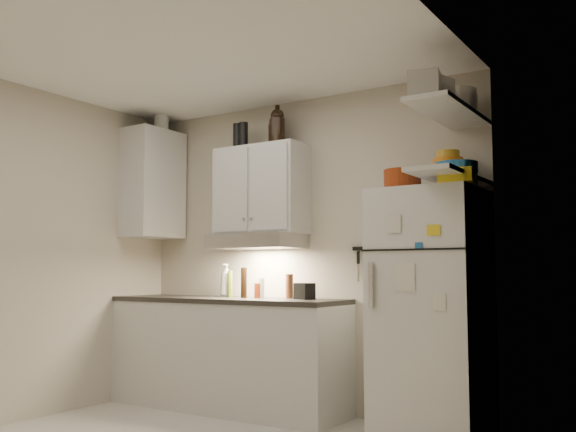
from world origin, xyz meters
The scene contains 35 objects.
ceiling centered at (0.00, 0.00, 2.61)m, with size 3.20×3.00×0.02m, color white.
back_wall centered at (0.00, 1.51, 1.30)m, with size 3.20×0.02×2.60m, color #BFB6A3.
left_wall centered at (-1.61, 0.00, 1.30)m, with size 0.02×3.00×2.60m, color #BFB6A3.
right_wall centered at (1.61, 0.00, 1.30)m, with size 0.02×3.00×2.60m, color #BFB6A3.
base_cabinet centered at (-0.55, 1.20, 0.44)m, with size 2.10×0.60×0.88m, color silver.
countertop centered at (-0.55, 1.20, 0.90)m, with size 2.10×0.62×0.04m, color #2C2926.
upper_cabinet centered at (-0.30, 1.33, 1.83)m, with size 0.80×0.33×0.75m, color silver.
side_cabinet centered at (-1.44, 1.20, 1.95)m, with size 0.33×0.55×1.00m, color silver.
range_hood centered at (-0.30, 1.27, 1.39)m, with size 0.76×0.46×0.12m, color silver.
fridge centered at (1.25, 1.16, 0.85)m, with size 0.70×0.68×1.70m, color silver.
shelf_hi centered at (1.45, 1.02, 2.20)m, with size 0.30×0.95×0.03m, color silver.
shelf_lo centered at (1.45, 1.02, 1.76)m, with size 0.30×0.95×0.03m, color silver.
knife_strip centered at (0.70, 1.49, 1.32)m, with size 0.42×0.02×0.03m, color black.
dutch_oven centered at (1.08, 1.10, 1.78)m, with size 0.26×0.26×0.15m, color maroon.
book_stack centered at (1.52, 0.94, 1.75)m, with size 0.21×0.27×0.09m, color yellow.
spice_jar centered at (1.36, 1.06, 1.74)m, with size 0.05×0.05×0.09m, color silver.
stock_pot centered at (1.43, 1.27, 2.31)m, with size 0.27×0.27×0.19m, color silver.
tin_a centered at (1.39, 0.94, 2.31)m, with size 0.19×0.17×0.19m, color #AAAAAD.
tin_b centered at (1.38, 0.77, 2.31)m, with size 0.19×0.19×0.19m, color #AAAAAD.
bowl_teal centered at (1.39, 1.31, 1.83)m, with size 0.26×0.26×0.11m, color #1C5F9F.
bowl_orange centered at (1.33, 1.33, 1.91)m, with size 0.21×0.21×0.06m, color orange.
bowl_yellow centered at (1.33, 1.33, 1.97)m, with size 0.16×0.16×0.05m, color gold.
plates centered at (1.51, 0.97, 1.81)m, with size 0.27×0.27×0.07m, color #1C5F9F.
growler_a centered at (-0.19, 1.38, 2.34)m, with size 0.12×0.12×0.28m, color black, non-canonical shape.
growler_b centered at (-0.09, 1.27, 2.35)m, with size 0.13×0.13×0.30m, color black, non-canonical shape.
thermos_a centered at (-0.46, 1.29, 2.31)m, with size 0.08×0.08×0.22m, color black.
thermos_b centered at (-0.52, 1.28, 2.31)m, with size 0.08×0.08×0.22m, color black.
side_jar centered at (-1.38, 1.24, 2.54)m, with size 0.14×0.14×0.18m, color silver.
soap_bottle centered at (-0.66, 1.33, 1.08)m, with size 0.12×0.12×0.32m, color silver.
pepper_mill centered at (-0.03, 1.35, 1.02)m, with size 0.06×0.06×0.20m, color brown.
oil_bottle centered at (-0.59, 1.29, 1.03)m, with size 0.04×0.04×0.23m, color #596F1B.
vinegar_bottle centered at (-0.40, 1.23, 1.05)m, with size 0.05×0.05×0.25m, color black.
clear_bottle centered at (-0.26, 1.28, 1.00)m, with size 0.05×0.05×0.16m, color silver.
red_jar centered at (-0.28, 1.26, 0.98)m, with size 0.06×0.06×0.12m, color maroon.
caddy centered at (0.17, 1.27, 0.98)m, with size 0.15×0.11×0.13m, color black.
Camera 1 is at (2.81, -3.09, 1.14)m, focal length 40.00 mm.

